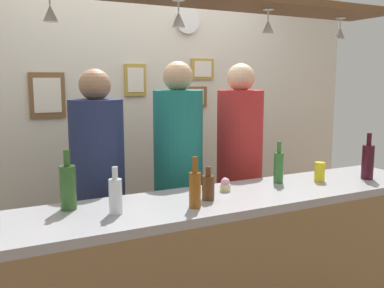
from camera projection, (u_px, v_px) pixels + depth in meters
name	position (u px, v px, depth m)	size (l,w,h in m)	color
back_wall	(138.00, 117.00, 3.61)	(4.40, 0.06, 2.60)	silver
bar_counter	(243.00, 259.00, 2.30)	(2.70, 0.55, 0.97)	#99999E
overhead_glass_rack	(226.00, 1.00, 2.27)	(2.20, 0.36, 0.04)	brown
hanging_wineglass_far_left	(50.00, 12.00, 1.93)	(0.07, 0.07, 0.13)	silver
hanging_wineglass_left	(179.00, 18.00, 2.13)	(0.07, 0.07, 0.13)	silver
hanging_wineglass_center_left	(268.00, 26.00, 2.42)	(0.07, 0.07, 0.13)	silver
hanging_wineglass_center	(340.00, 32.00, 2.75)	(0.07, 0.07, 0.13)	silver
person_left_navy_shirt	(98.00, 175.00, 2.72)	(0.34, 0.34, 1.68)	#2D334C
person_middle_teal_shirt	(178.00, 162.00, 2.97)	(0.34, 0.34, 1.73)	#2D334C
person_right_red_shirt	(240.00, 156.00, 3.19)	(0.34, 0.34, 1.73)	#2D334C
bottle_beer_amber_tall	(195.00, 188.00, 2.14)	(0.06, 0.06, 0.26)	brown
bottle_soda_clear	(116.00, 195.00, 2.05)	(0.06, 0.06, 0.23)	silver
bottle_beer_green_import	(279.00, 166.00, 2.66)	(0.06, 0.06, 0.26)	#336B2D
bottle_wine_dark_red	(368.00, 161.00, 2.77)	(0.08, 0.08, 0.30)	#380F19
bottle_beer_brown_stubby	(208.00, 187.00, 2.29)	(0.07, 0.07, 0.18)	#512D14
bottle_champagne_green	(68.00, 186.00, 2.11)	(0.08, 0.08, 0.30)	#2D5623
drink_can	(320.00, 172.00, 2.71)	(0.07, 0.07, 0.12)	yellow
cupcake	(225.00, 185.00, 2.48)	(0.06, 0.06, 0.08)	beige
picture_frame_upper_small	(202.00, 69.00, 3.78)	(0.22, 0.02, 0.18)	#B29338
picture_frame_crest	(135.00, 80.00, 3.51)	(0.18, 0.02, 0.26)	#B29338
picture_frame_caricature	(47.00, 95.00, 3.21)	(0.26, 0.02, 0.34)	brown
picture_frame_lower_pair	(192.00, 97.00, 3.77)	(0.30, 0.02, 0.18)	brown
wall_clock	(187.00, 21.00, 3.64)	(0.22, 0.22, 0.03)	white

